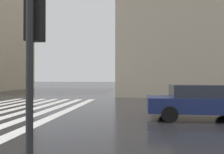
{
  "coord_description": "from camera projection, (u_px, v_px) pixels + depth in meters",
  "views": [
    {
      "loc": [
        -6.9,
        -5.72,
        1.65
      ],
      "look_at": [
        6.99,
        -4.03,
        1.76
      ],
      "focal_mm": 35.69,
      "sensor_mm": 36.0,
      "label": 1
    }
  ],
  "objects": [
    {
      "name": "zebra_crossing",
      "position": [
        10.0,
        110.0,
        11.62
      ],
      "size": [
        13.0,
        6.5,
        0.01
      ],
      "color": "silver",
      "rests_on": "ground_plane"
    },
    {
      "name": "traffic_signal_post",
      "position": [
        33.0,
        40.0,
        3.8
      ],
      "size": [
        0.44,
        0.3,
        3.0
      ],
      "color": "#232326",
      "rests_on": "sidewalk_pavement"
    },
    {
      "name": "car_navy",
      "position": [
        199.0,
        101.0,
        9.03
      ],
      "size": [
        1.85,
        4.1,
        1.41
      ],
      "color": "navy",
      "rests_on": "ground_plane"
    }
  ]
}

